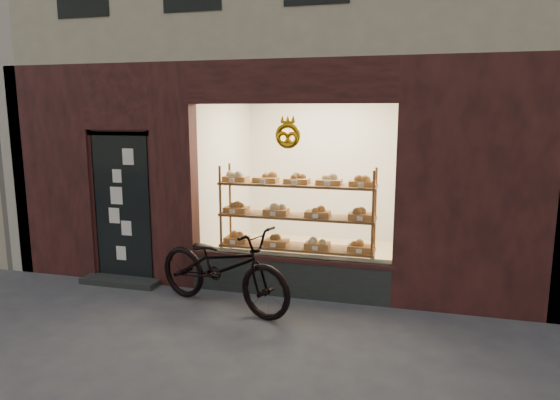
% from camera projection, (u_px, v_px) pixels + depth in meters
% --- Properties ---
extents(ground, '(90.00, 90.00, 0.00)m').
position_uv_depth(ground, '(192.00, 366.00, 4.88)').
color(ground, '#3A3B43').
extents(display_shelf, '(2.20, 0.45, 1.70)m').
position_uv_depth(display_shelf, '(297.00, 224.00, 7.03)').
color(display_shelf, brown).
rests_on(display_shelf, ground).
extents(bicycle, '(2.15, 1.32, 1.07)m').
position_uv_depth(bicycle, '(223.00, 267.00, 6.25)').
color(bicycle, black).
rests_on(bicycle, ground).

